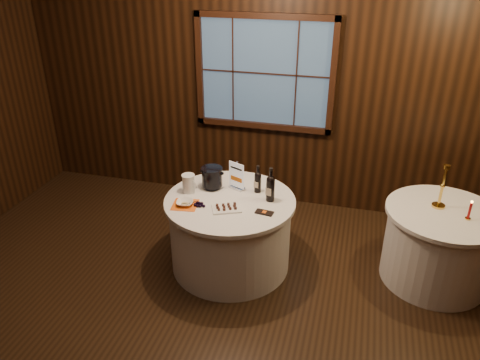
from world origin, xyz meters
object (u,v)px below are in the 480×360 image
(cracker_bowl, at_px, (185,203))
(red_candle, at_px, (469,212))
(port_bottle_left, at_px, (258,181))
(main_table, at_px, (230,232))
(grape_bunch, at_px, (200,204))
(ice_bucket, at_px, (212,177))
(brass_candlestick, at_px, (441,192))
(side_table, at_px, (438,246))
(chocolate_box, at_px, (264,212))
(sign_stand, at_px, (237,180))
(glass_pitcher, at_px, (189,183))
(chocolate_plate, at_px, (227,208))
(port_bottle_right, at_px, (270,187))

(cracker_bowl, relative_size, red_candle, 0.83)
(port_bottle_left, bearing_deg, main_table, -119.01)
(port_bottle_left, xyz_separation_m, grape_bunch, (-0.47, -0.42, -0.10))
(grape_bunch, bearing_deg, ice_bucket, 89.81)
(main_table, distance_m, brass_candlestick, 2.05)
(side_table, xyz_separation_m, chocolate_box, (-1.62, -0.47, 0.39))
(main_table, bearing_deg, cracker_bowl, -150.50)
(main_table, distance_m, cracker_bowl, 0.60)
(sign_stand, xyz_separation_m, ice_bucket, (-0.25, -0.05, 0.02))
(ice_bucket, bearing_deg, grape_bunch, -90.19)
(sign_stand, xyz_separation_m, port_bottle_left, (0.21, -0.01, 0.02))
(main_table, height_order, glass_pitcher, glass_pitcher)
(sign_stand, distance_m, ice_bucket, 0.25)
(chocolate_plate, xyz_separation_m, red_candle, (2.15, 0.40, 0.06))
(side_table, xyz_separation_m, glass_pitcher, (-2.44, -0.26, 0.48))
(chocolate_plate, bearing_deg, red_candle, 10.54)
(grape_bunch, height_order, glass_pitcher, glass_pitcher)
(port_bottle_left, height_order, chocolate_box, port_bottle_left)
(side_table, relative_size, chocolate_plate, 3.40)
(chocolate_box, height_order, red_candle, red_candle)
(side_table, bearing_deg, port_bottle_left, -177.51)
(port_bottle_right, bearing_deg, cracker_bowl, -141.70)
(port_bottle_right, xyz_separation_m, chocolate_box, (-0.00, -0.25, -0.14))
(brass_candlestick, xyz_separation_m, red_candle, (0.23, -0.17, -0.08))
(side_table, relative_size, port_bottle_right, 3.13)
(sign_stand, xyz_separation_m, red_candle, (2.17, -0.02, -0.03))
(port_bottle_right, bearing_deg, glass_pitcher, -160.29)
(ice_bucket, height_order, red_candle, ice_bucket)
(ice_bucket, xyz_separation_m, red_candle, (2.41, 0.02, -0.04))
(port_bottle_left, relative_size, brass_candlestick, 0.66)
(grape_bunch, relative_size, brass_candlestick, 0.42)
(ice_bucket, xyz_separation_m, chocolate_plate, (0.26, -0.38, -0.10))
(sign_stand, distance_m, port_bottle_right, 0.40)
(grape_bunch, bearing_deg, cracker_bowl, -171.97)
(chocolate_box, xyz_separation_m, brass_candlestick, (1.56, 0.54, 0.15))
(brass_candlestick, bearing_deg, cracker_bowl, -165.69)
(side_table, distance_m, port_bottle_right, 1.72)
(port_bottle_left, height_order, grape_bunch, port_bottle_left)
(main_table, relative_size, red_candle, 6.72)
(grape_bunch, relative_size, red_candle, 0.96)
(port_bottle_left, distance_m, port_bottle_right, 0.21)
(chocolate_plate, distance_m, brass_candlestick, 2.00)
(main_table, distance_m, side_table, 2.02)
(ice_bucket, bearing_deg, port_bottle_left, 4.61)
(sign_stand, bearing_deg, brass_candlestick, 28.38)
(brass_candlestick, bearing_deg, main_table, -169.03)
(chocolate_plate, relative_size, grape_bunch, 1.73)
(ice_bucket, bearing_deg, chocolate_plate, -55.04)
(red_candle, bearing_deg, main_table, -174.52)
(ice_bucket, bearing_deg, brass_candlestick, 5.00)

